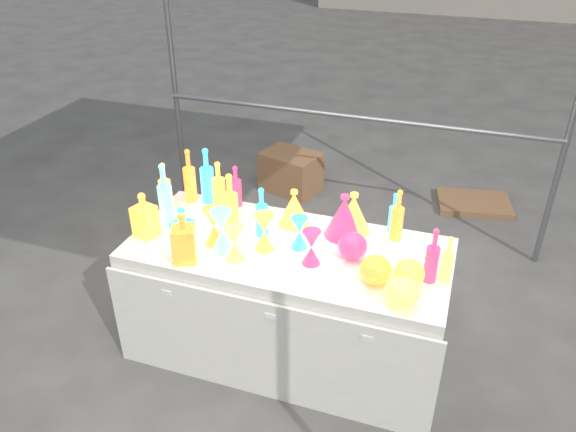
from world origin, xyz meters
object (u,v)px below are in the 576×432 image
(decanter_0, at_px, (144,215))
(hourglass_0, at_px, (214,226))
(bottle_0, at_px, (219,185))
(globe_0, at_px, (409,274))
(lampshade_0, at_px, (294,207))
(cardboard_box_closed, at_px, (291,172))
(display_table, at_px, (287,300))

(decanter_0, bearing_deg, hourglass_0, 22.01)
(bottle_0, distance_m, globe_0, 1.31)
(hourglass_0, bearing_deg, lampshade_0, 44.01)
(globe_0, bearing_deg, hourglass_0, 178.26)
(hourglass_0, relative_size, globe_0, 1.42)
(cardboard_box_closed, xyz_separation_m, lampshade_0, (0.61, -1.76, 0.68))
(cardboard_box_closed, xyz_separation_m, bottle_0, (0.11, -1.71, 0.72))
(cardboard_box_closed, bearing_deg, bottle_0, -70.44)
(cardboard_box_closed, xyz_separation_m, decanter_0, (-0.15, -2.16, 0.70))
(hourglass_0, bearing_deg, globe_0, -1.74)
(bottle_0, height_order, lampshade_0, bottle_0)
(display_table, height_order, bottle_0, bottle_0)
(bottle_0, bearing_deg, display_table, -28.81)
(cardboard_box_closed, bearing_deg, globe_0, -41.79)
(globe_0, bearing_deg, lampshade_0, 152.75)
(hourglass_0, bearing_deg, bottle_0, 110.86)
(cardboard_box_closed, xyz_separation_m, globe_0, (1.35, -2.14, 0.63))
(display_table, xyz_separation_m, bottle_0, (-0.55, 0.30, 0.53))
(cardboard_box_closed, distance_m, globe_0, 2.60)
(display_table, relative_size, globe_0, 11.79)
(decanter_0, relative_size, hourglass_0, 1.25)
(display_table, bearing_deg, hourglass_0, -167.73)
(decanter_0, distance_m, lampshade_0, 0.86)
(display_table, distance_m, globe_0, 0.82)
(cardboard_box_closed, height_order, decanter_0, decanter_0)
(decanter_0, relative_size, lampshade_0, 1.23)
(bottle_0, relative_size, decanter_0, 1.12)
(lampshade_0, bearing_deg, hourglass_0, -113.47)
(lampshade_0, bearing_deg, decanter_0, -130.01)
(hourglass_0, xyz_separation_m, lampshade_0, (0.36, 0.34, 0.00))
(display_table, height_order, lampshade_0, lampshade_0)
(display_table, bearing_deg, globe_0, -10.00)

